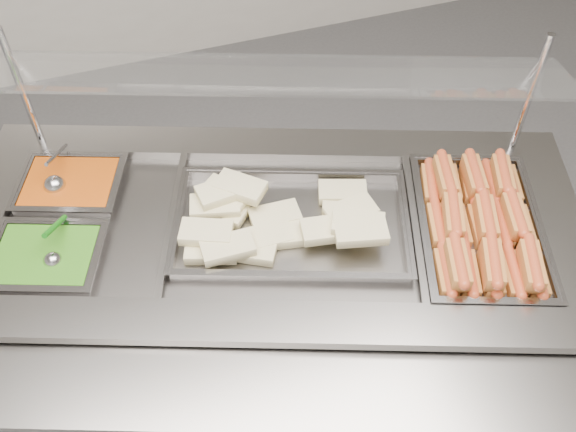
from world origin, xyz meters
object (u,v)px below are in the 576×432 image
object	(u,v)px
sneeze_guard	(272,76)
serving_spoon	(54,255)
pan_wraps	(291,227)
ladle	(55,184)
steam_counter	(274,304)
pan_hotdogs	(477,233)

from	to	relation	value
sneeze_guard	serving_spoon	world-z (taller)	sneeze_guard
sneeze_guard	pan_wraps	world-z (taller)	sneeze_guard
pan_wraps	ladle	size ratio (longest dim) A/B	4.04
ladle	serving_spoon	world-z (taller)	same
steam_counter	serving_spoon	bearing A→B (deg)	173.70
steam_counter	serving_spoon	xyz separation A→B (m)	(-0.59, 0.06, 0.43)
steam_counter	serving_spoon	distance (m)	0.73
sneeze_guard	ladle	world-z (taller)	sneeze_guard
pan_hotdogs	ladle	bearing A→B (deg)	154.31
sneeze_guard	ladle	distance (m)	0.72
pan_hotdogs	serving_spoon	xyz separation A→B (m)	(-1.13, 0.26, 0.05)
pan_hotdogs	pan_wraps	size ratio (longest dim) A/B	0.82
pan_wraps	sneeze_guard	bearing A→B (deg)	85.35
sneeze_guard	pan_hotdogs	world-z (taller)	sneeze_guard
steam_counter	pan_hotdogs	size ratio (longest dim) A/B	3.24
steam_counter	sneeze_guard	distance (m)	0.79
sneeze_guard	ladle	size ratio (longest dim) A/B	8.59
pan_wraps	serving_spoon	size ratio (longest dim) A/B	4.44
pan_hotdogs	serving_spoon	size ratio (longest dim) A/B	3.62
pan_wraps	serving_spoon	xyz separation A→B (m)	(-0.64, 0.08, 0.03)
pan_hotdogs	ladle	distance (m)	1.23
pan_hotdogs	serving_spoon	bearing A→B (deg)	166.89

